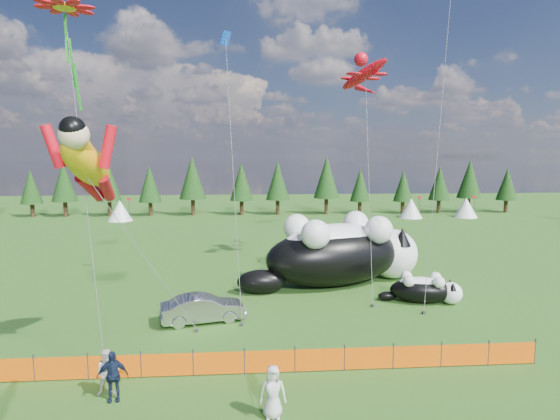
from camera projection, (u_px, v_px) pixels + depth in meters
name	position (u px, v px, depth m)	size (l,w,h in m)	color
ground	(267.00, 342.00, 20.31)	(160.00, 160.00, 0.00)	#13390A
safety_fence	(270.00, 361.00, 17.28)	(22.06, 0.06, 1.10)	#262626
tree_line	(254.00, 188.00, 64.37)	(90.00, 4.00, 8.00)	black
festival_tents	(334.00, 209.00, 60.53)	(50.00, 3.20, 2.80)	white
cat_large	(343.00, 251.00, 29.32)	(12.79, 7.32, 4.73)	black
cat_small	(425.00, 289.00, 25.68)	(4.77, 2.46, 1.74)	black
car	(203.00, 308.00, 22.69)	(1.51, 4.34, 1.43)	#B0B0B5
spectator_b	(108.00, 372.00, 15.71)	(0.82, 0.48, 1.69)	beige
spectator_c	(112.00, 376.00, 15.32)	(1.06, 0.54, 1.81)	#131C34
spectator_e	(273.00, 392.00, 14.29)	(0.87, 0.57, 1.79)	beige
superhero_kite	(87.00, 164.00, 17.13)	(5.83, 5.35, 10.82)	#E4A70C
gecko_kite	(364.00, 75.00, 32.98)	(6.28, 13.47, 17.63)	red
flower_kite	(65.00, 11.00, 18.64)	(3.63, 4.82, 15.24)	red
diamond_kite_a	(226.00, 48.00, 25.79)	(1.44, 6.29, 16.77)	blue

